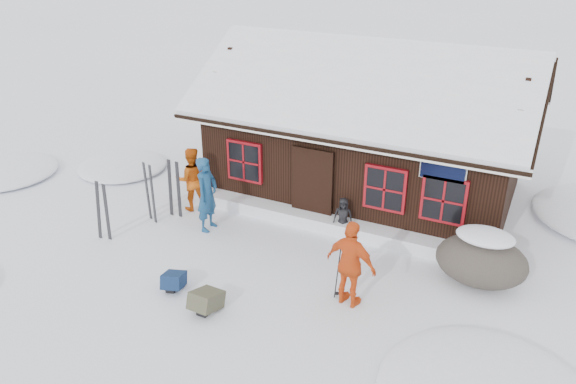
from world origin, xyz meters
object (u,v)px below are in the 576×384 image
at_px(skier_crouched, 343,216).
at_px(skier_orange_right, 351,265).
at_px(skier_teal, 207,194).
at_px(backpack_olive, 207,303).
at_px(skier_orange_left, 192,179).
at_px(ski_poles, 341,272).
at_px(boulder, 482,259).
at_px(backpack_blue, 174,283).
at_px(ski_pair_left, 103,212).

bearing_deg(skier_crouched, skier_orange_right, -81.41).
xyz_separation_m(skier_teal, skier_crouched, (3.18, 1.27, -0.49)).
bearing_deg(backpack_olive, skier_orange_left, 130.09).
xyz_separation_m(skier_orange_right, backpack_olive, (-2.50, -1.50, -0.77)).
bearing_deg(skier_teal, ski_poles, -109.44).
bearing_deg(skier_teal, boulder, -87.04).
height_order(skier_orange_right, backpack_blue, skier_orange_right).
xyz_separation_m(skier_orange_right, ski_pair_left, (-6.36, -0.19, -0.20)).
bearing_deg(ski_poles, skier_crouched, 110.23).
height_order(skier_crouched, backpack_olive, skier_crouched).
bearing_deg(boulder, skier_orange_right, -138.74).
bearing_deg(boulder, backpack_olive, -143.81).
bearing_deg(ski_poles, skier_orange_right, -24.86).
distance_m(ski_pair_left, ski_poles, 6.12).
height_order(ski_pair_left, ski_poles, ski_pair_left).
distance_m(ski_poles, backpack_olive, 2.81).
xyz_separation_m(skier_crouched, ski_poles, (0.94, -2.56, 0.14)).
bearing_deg(skier_orange_left, backpack_olive, 88.48).
relative_size(skier_crouched, backpack_blue, 1.78).
xyz_separation_m(skier_orange_right, ski_poles, (-0.24, 0.11, -0.31)).
distance_m(ski_poles, backpack_blue, 3.58).
bearing_deg(skier_orange_right, backpack_blue, 29.71).
distance_m(skier_orange_right, ski_poles, 0.41).
bearing_deg(backpack_olive, ski_poles, 37.51).
relative_size(skier_crouched, ski_poles, 0.73).
height_order(skier_orange_left, skier_orange_right, skier_orange_right).
distance_m(skier_orange_right, boulder, 3.03).
bearing_deg(skier_crouched, skier_orange_left, 171.61).
xyz_separation_m(ski_pair_left, backpack_blue, (2.81, -0.98, -0.60)).
height_order(boulder, backpack_blue, boulder).
bearing_deg(ski_poles, boulder, 36.78).
relative_size(boulder, ski_pair_left, 1.21).
height_order(skier_orange_right, backpack_olive, skier_orange_right).
bearing_deg(backpack_olive, boulder, 38.17).
bearing_deg(skier_orange_left, backpack_blue, 79.03).
relative_size(skier_teal, skier_crouched, 1.98).
relative_size(skier_orange_right, skier_crouched, 1.92).
xyz_separation_m(ski_poles, backpack_blue, (-3.31, -1.29, -0.49)).
bearing_deg(skier_teal, skier_orange_right, -109.88).
relative_size(skier_teal, skier_orange_right, 1.03).
relative_size(skier_orange_right, backpack_blue, 3.42).
bearing_deg(skier_crouched, backpack_olive, -122.87).
xyz_separation_m(boulder, backpack_blue, (-5.81, -3.16, -0.43)).
bearing_deg(ski_pair_left, skier_crouched, 28.58).
distance_m(skier_crouched, backpack_blue, 4.53).
bearing_deg(backpack_olive, skier_crouched, 74.47).
height_order(skier_teal, boulder, skier_teal).
bearing_deg(backpack_blue, skier_orange_right, -0.26).
bearing_deg(skier_crouched, boulder, -26.58).
xyz_separation_m(skier_teal, skier_orange_right, (4.36, -1.40, -0.03)).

